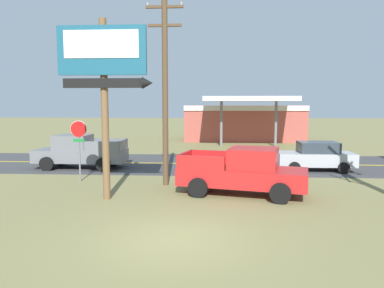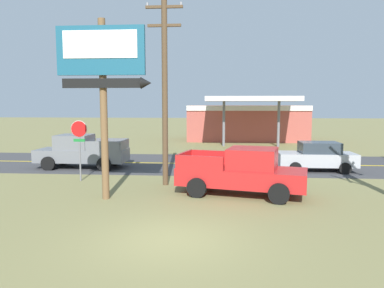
{
  "view_description": "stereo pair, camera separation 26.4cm",
  "coord_description": "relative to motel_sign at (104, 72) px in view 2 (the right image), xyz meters",
  "views": [
    {
      "loc": [
        1.11,
        -9.71,
        3.74
      ],
      "look_at": [
        0.0,
        8.0,
        1.8
      ],
      "focal_mm": 34.19,
      "sensor_mm": 36.0,
      "label": 1
    },
    {
      "loc": [
        1.37,
        -9.69,
        3.74
      ],
      "look_at": [
        0.0,
        8.0,
        1.8
      ],
      "focal_mm": 34.19,
      "sensor_mm": 36.0,
      "label": 2
    }
  ],
  "objects": [
    {
      "name": "stop_sign",
      "position": [
        -2.37,
        3.36,
        -2.91
      ],
      "size": [
        0.8,
        0.08,
        2.95
      ],
      "color": "slate",
      "rests_on": "ground"
    },
    {
      "name": "ground_plane",
      "position": [
        3.06,
        -4.07,
        -4.94
      ],
      "size": [
        180.0,
        180.0,
        0.0
      ],
      "primitive_type": "plane",
      "color": "olive"
    },
    {
      "name": "motel_sign",
      "position": [
        0.0,
        0.0,
        0.0
      ],
      "size": [
        3.6,
        0.54,
        6.96
      ],
      "color": "brown",
      "rests_on": "ground"
    },
    {
      "name": "road_centre_line",
      "position": [
        3.06,
        8.93,
        -4.92
      ],
      "size": [
        126.0,
        0.2,
        0.01
      ],
      "primitive_type": "cube",
      "color": "gold",
      "rests_on": "road_asphalt"
    },
    {
      "name": "utility_pole",
      "position": [
        1.91,
        2.81,
        -0.42
      ],
      "size": [
        1.67,
        0.26,
        8.52
      ],
      "color": "brown",
      "rests_on": "ground"
    },
    {
      "name": "pickup_grey_on_road",
      "position": [
        -3.7,
        6.93,
        -3.98
      ],
      "size": [
        5.2,
        2.24,
        1.96
      ],
      "color": "slate",
      "rests_on": "ground"
    },
    {
      "name": "pickup_red_parked_on_lawn",
      "position": [
        5.38,
        1.18,
        -3.98
      ],
      "size": [
        5.51,
        3.12,
        1.96
      ],
      "color": "red",
      "rests_on": "ground"
    },
    {
      "name": "car_silver_mid_lane",
      "position": [
        9.84,
        6.93,
        -4.11
      ],
      "size": [
        4.2,
        2.0,
        1.64
      ],
      "color": "#A8AAAF",
      "rests_on": "ground"
    },
    {
      "name": "road_asphalt",
      "position": [
        3.06,
        8.93,
        -4.93
      ],
      "size": [
        140.0,
        8.0,
        0.02
      ],
      "primitive_type": "cube",
      "color": "#3D3D3F",
      "rests_on": "ground"
    },
    {
      "name": "gas_station",
      "position": [
        7.14,
        24.46,
        -3.0
      ],
      "size": [
        12.0,
        11.5,
        4.4
      ],
      "color": "#A84C42",
      "rests_on": "ground"
    }
  ]
}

